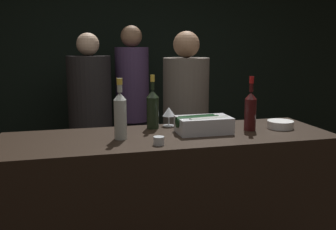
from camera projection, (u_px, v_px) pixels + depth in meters
wall_back_chalkboard at (123, 59)px, 4.30m from camera, size 6.40×0.06×2.80m
bar_counter at (169, 211)px, 2.41m from camera, size 2.04×0.65×1.01m
ice_bin_with_bottles at (203, 124)px, 2.36m from camera, size 0.35×0.20×0.11m
bowl_white at (280, 124)px, 2.50m from camera, size 0.17×0.17×0.05m
wine_glass at (169, 112)px, 2.56m from camera, size 0.09×0.09×0.13m
candle_votive at (159, 141)px, 2.08m from camera, size 0.06×0.06×0.05m
rose_wine_bottle at (120, 114)px, 2.19m from camera, size 0.07×0.07×0.36m
red_wine_bottle_tall at (250, 109)px, 2.42m from camera, size 0.08×0.08×0.35m
champagne_bottle at (153, 108)px, 2.48m from camera, size 0.08×0.08×0.36m
person_in_hoodie at (186, 123)px, 3.08m from camera, size 0.37×0.37×1.67m
person_blond_tee at (90, 113)px, 3.58m from camera, size 0.41×0.41×1.67m
person_grey_polo at (133, 103)px, 3.78m from camera, size 0.33×0.33×1.75m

